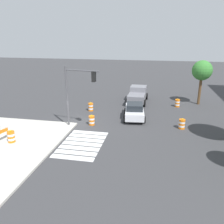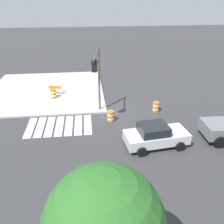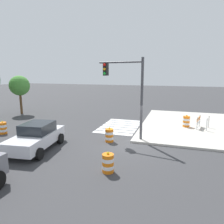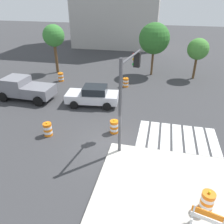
# 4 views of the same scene
# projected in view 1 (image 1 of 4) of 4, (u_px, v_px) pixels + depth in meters

# --- Properties ---
(ground_plane) EXTENTS (120.00, 120.00, 0.00)m
(ground_plane) POSITION_uv_depth(u_px,v_px,m) (77.00, 124.00, 22.75)
(ground_plane) COLOR #38383A
(crosswalk_stripes) EXTENTS (5.10, 3.20, 0.02)m
(crosswalk_stripes) POSITION_uv_depth(u_px,v_px,m) (82.00, 144.00, 18.69)
(crosswalk_stripes) COLOR silver
(crosswalk_stripes) RESTS_ON ground
(sports_car) EXTENTS (4.48, 2.51, 1.63)m
(sports_car) POSITION_uv_depth(u_px,v_px,m) (134.00, 111.00, 24.17)
(sports_car) COLOR silver
(sports_car) RESTS_ON ground
(pickup_truck) EXTENTS (5.20, 2.45, 1.92)m
(pickup_truck) POSITION_uv_depth(u_px,v_px,m) (138.00, 94.00, 30.11)
(pickup_truck) COLOR slate
(pickup_truck) RESTS_ON ground
(traffic_barrel_near_corner) EXTENTS (0.56, 0.56, 1.02)m
(traffic_barrel_near_corner) POSITION_uv_depth(u_px,v_px,m) (91.00, 107.00, 26.64)
(traffic_barrel_near_corner) COLOR orange
(traffic_barrel_near_corner) RESTS_ON ground
(traffic_barrel_crosswalk_end) EXTENTS (0.56, 0.56, 1.02)m
(traffic_barrel_crosswalk_end) POSITION_uv_depth(u_px,v_px,m) (92.00, 120.00, 22.50)
(traffic_barrel_crosswalk_end) COLOR orange
(traffic_barrel_crosswalk_end) RESTS_ON ground
(traffic_barrel_median_near) EXTENTS (0.56, 0.56, 1.02)m
(traffic_barrel_median_near) POSITION_uv_depth(u_px,v_px,m) (182.00, 124.00, 21.59)
(traffic_barrel_median_near) COLOR orange
(traffic_barrel_median_near) RESTS_ON ground
(traffic_barrel_median_far) EXTENTS (0.56, 0.56, 1.02)m
(traffic_barrel_median_far) POSITION_uv_depth(u_px,v_px,m) (177.00, 103.00, 28.13)
(traffic_barrel_median_far) COLOR orange
(traffic_barrel_median_far) RESTS_ON ground
(traffic_barrel_on_sidewalk) EXTENTS (0.56, 0.56, 1.02)m
(traffic_barrel_on_sidewalk) POSITION_uv_depth(u_px,v_px,m) (11.00, 137.00, 18.56)
(traffic_barrel_on_sidewalk) COLOR orange
(traffic_barrel_on_sidewalk) RESTS_ON sidewalk_corner
(construction_barricade) EXTENTS (1.39, 1.06, 1.00)m
(construction_barricade) POSITION_uv_depth(u_px,v_px,m) (0.00, 134.00, 18.86)
(construction_barricade) COLOR silver
(construction_barricade) RESTS_ON sidewalk_corner
(traffic_light_pole) EXTENTS (0.75, 3.25, 5.50)m
(traffic_light_pole) POSITION_uv_depth(u_px,v_px,m) (78.00, 87.00, 20.69)
(traffic_light_pole) COLOR #4C4C51
(traffic_light_pole) RESTS_ON sidewalk_corner
(street_tree_streetside_far) EXTENTS (2.38, 2.38, 5.40)m
(street_tree_streetside_far) POSITION_uv_depth(u_px,v_px,m) (202.00, 71.00, 28.00)
(street_tree_streetside_far) COLOR brown
(street_tree_streetside_far) RESTS_ON ground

